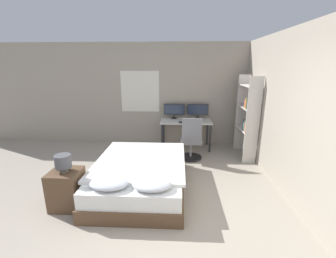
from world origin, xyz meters
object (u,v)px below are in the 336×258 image
at_px(computer_mouse, 197,122).
at_px(bookshelf, 249,114).
at_px(keyboard, 186,122).
at_px(monitor_left, 174,110).
at_px(nightstand, 67,189).
at_px(office_chair, 191,143).
at_px(bed, 140,175).
at_px(bedside_lamp, 63,162).
at_px(desk, 186,124).
at_px(monitor_right, 198,110).

height_order(computer_mouse, bookshelf, bookshelf).
bearing_deg(keyboard, monitor_left, 124.29).
relative_size(nightstand, office_chair, 0.59).
xyz_separation_m(bed, nightstand, (-1.04, -0.58, 0.04)).
xyz_separation_m(bedside_lamp, bookshelf, (3.29, 2.14, 0.30)).
height_order(nightstand, office_chair, office_chair).
relative_size(bedside_lamp, office_chair, 0.26).
distance_m(bedside_lamp, computer_mouse, 3.28).
relative_size(bed, computer_mouse, 29.67).
distance_m(keyboard, bookshelf, 1.47).
bearing_deg(nightstand, keyboard, 52.67).
xyz_separation_m(monitor_left, office_chair, (0.41, -1.00, -0.56)).
bearing_deg(office_chair, monitor_left, 112.57).
bearing_deg(bookshelf, nightstand, -146.95).
relative_size(desk, keyboard, 3.60).
distance_m(desk, monitor_left, 0.50).
xyz_separation_m(bed, bookshelf, (2.25, 1.56, 0.79)).
bearing_deg(keyboard, monitor_right, 55.71).
xyz_separation_m(desk, computer_mouse, (0.27, -0.23, 0.11)).
distance_m(bedside_lamp, bookshelf, 3.93).
height_order(office_chair, bookshelf, bookshelf).
xyz_separation_m(bed, desk, (0.85, 2.12, 0.39)).
bearing_deg(nightstand, bedside_lamp, 0.00).
bearing_deg(bookshelf, bedside_lamp, -146.95).
distance_m(bedside_lamp, keyboard, 3.10).
relative_size(bed, bedside_lamp, 7.97).
distance_m(bed, monitor_left, 2.51).
height_order(desk, monitor_right, monitor_right).
distance_m(bedside_lamp, monitor_left, 3.33).
xyz_separation_m(nightstand, bookshelf, (3.29, 2.14, 0.75)).
relative_size(monitor_right, computer_mouse, 7.94).
height_order(bed, office_chair, office_chair).
xyz_separation_m(desk, monitor_left, (-0.31, 0.23, 0.32)).
distance_m(monitor_right, computer_mouse, 0.50).
height_order(monitor_right, keyboard, monitor_right).
bearing_deg(monitor_right, office_chair, -101.77).
relative_size(monitor_right, bookshelf, 0.29).
bearing_deg(bookshelf, monitor_right, 144.29).
bearing_deg(monitor_left, office_chair, -67.43).
bearing_deg(monitor_left, desk, -36.46).
bearing_deg(nightstand, computer_mouse, 48.89).
distance_m(office_chair, bookshelf, 1.47).
xyz_separation_m(nightstand, office_chair, (1.99, 1.93, 0.11)).
height_order(monitor_right, computer_mouse, monitor_right).
relative_size(desk, office_chair, 1.29).
bearing_deg(monitor_left, bed, -102.89).
bearing_deg(keyboard, desk, 90.00).
distance_m(monitor_right, bookshelf, 1.35).
relative_size(bedside_lamp, monitor_left, 0.47).
height_order(monitor_left, bookshelf, bookshelf).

